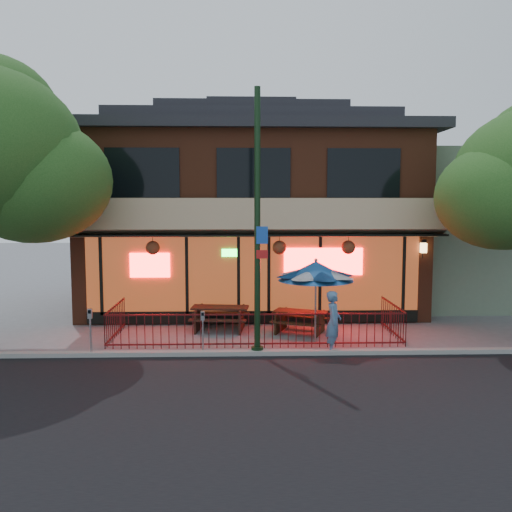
{
  "coord_description": "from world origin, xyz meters",
  "views": [
    {
      "loc": [
        -0.48,
        -14.57,
        4.06
      ],
      "look_at": [
        0.04,
        2.0,
        2.4
      ],
      "focal_mm": 38.0,
      "sensor_mm": 36.0,
      "label": 1
    }
  ],
  "objects_px": {
    "street_light": "(257,237)",
    "pedestrian": "(334,322)",
    "picnic_table_left": "(220,315)",
    "patio_umbrella": "(316,271)",
    "picnic_table_right": "(300,318)",
    "parking_meter_near": "(203,325)",
    "parking_meter_far": "(90,324)"
  },
  "relations": [
    {
      "from": "street_light",
      "to": "pedestrian",
      "type": "distance_m",
      "value": 3.09
    },
    {
      "from": "street_light",
      "to": "pedestrian",
      "type": "height_order",
      "value": "street_light"
    },
    {
      "from": "picnic_table_left",
      "to": "patio_umbrella",
      "type": "bearing_deg",
      "value": -30.33
    },
    {
      "from": "picnic_table_right",
      "to": "pedestrian",
      "type": "distance_m",
      "value": 2.4
    },
    {
      "from": "parking_meter_near",
      "to": "parking_meter_far",
      "type": "bearing_deg",
      "value": -178.44
    },
    {
      "from": "picnic_table_left",
      "to": "picnic_table_right",
      "type": "distance_m",
      "value": 2.54
    },
    {
      "from": "pedestrian",
      "to": "parking_meter_near",
      "type": "relative_size",
      "value": 1.44
    },
    {
      "from": "parking_meter_near",
      "to": "picnic_table_right",
      "type": "bearing_deg",
      "value": 39.09
    },
    {
      "from": "picnic_table_right",
      "to": "pedestrian",
      "type": "relative_size",
      "value": 1.16
    },
    {
      "from": "patio_umbrella",
      "to": "pedestrian",
      "type": "bearing_deg",
      "value": -71.96
    },
    {
      "from": "pedestrian",
      "to": "parking_meter_near",
      "type": "height_order",
      "value": "pedestrian"
    },
    {
      "from": "pedestrian",
      "to": "parking_meter_far",
      "type": "height_order",
      "value": "pedestrian"
    },
    {
      "from": "picnic_table_left",
      "to": "picnic_table_right",
      "type": "bearing_deg",
      "value": -9.41
    },
    {
      "from": "parking_meter_near",
      "to": "pedestrian",
      "type": "bearing_deg",
      "value": 0.82
    },
    {
      "from": "patio_umbrella",
      "to": "parking_meter_near",
      "type": "xyz_separation_m",
      "value": [
        -3.16,
        -1.1,
        -1.31
      ]
    },
    {
      "from": "street_light",
      "to": "picnic_table_left",
      "type": "relative_size",
      "value": 3.66
    },
    {
      "from": "picnic_table_right",
      "to": "parking_meter_near",
      "type": "distance_m",
      "value": 3.7
    },
    {
      "from": "picnic_table_left",
      "to": "parking_meter_far",
      "type": "relative_size",
      "value": 1.5
    },
    {
      "from": "picnic_table_right",
      "to": "parking_meter_far",
      "type": "height_order",
      "value": "parking_meter_far"
    },
    {
      "from": "picnic_table_right",
      "to": "parking_meter_near",
      "type": "bearing_deg",
      "value": -140.91
    },
    {
      "from": "pedestrian",
      "to": "street_light",
      "type": "bearing_deg",
      "value": 107.16
    },
    {
      "from": "parking_meter_far",
      "to": "picnic_table_right",
      "type": "bearing_deg",
      "value": 22.5
    },
    {
      "from": "parking_meter_far",
      "to": "parking_meter_near",
      "type": "bearing_deg",
      "value": 1.56
    },
    {
      "from": "street_light",
      "to": "parking_meter_near",
      "type": "relative_size",
      "value": 5.99
    },
    {
      "from": "picnic_table_right",
      "to": "patio_umbrella",
      "type": "xyz_separation_m",
      "value": [
        0.3,
        -1.23,
        1.65
      ]
    },
    {
      "from": "picnic_table_left",
      "to": "parking_meter_near",
      "type": "xyz_separation_m",
      "value": [
        -0.36,
        -2.74,
        0.29
      ]
    },
    {
      "from": "street_light",
      "to": "pedestrian",
      "type": "bearing_deg",
      "value": 1.48
    },
    {
      "from": "pedestrian",
      "to": "parking_meter_near",
      "type": "bearing_deg",
      "value": 106.5
    },
    {
      "from": "patio_umbrella",
      "to": "parking_meter_near",
      "type": "height_order",
      "value": "patio_umbrella"
    },
    {
      "from": "patio_umbrella",
      "to": "parking_meter_far",
      "type": "height_order",
      "value": "patio_umbrella"
    },
    {
      "from": "picnic_table_left",
      "to": "picnic_table_right",
      "type": "height_order",
      "value": "picnic_table_left"
    },
    {
      "from": "parking_meter_far",
      "to": "street_light",
      "type": "bearing_deg",
      "value": 1.01
    }
  ]
}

